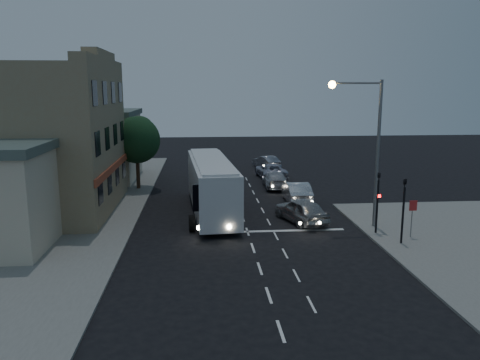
{
  "coord_description": "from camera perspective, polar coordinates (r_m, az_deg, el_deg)",
  "views": [
    {
      "loc": [
        -2.76,
        -25.28,
        8.56
      ],
      "look_at": [
        -0.01,
        7.27,
        2.2
      ],
      "focal_mm": 35.0,
      "sensor_mm": 36.0,
      "label": 1
    }
  ],
  "objects": [
    {
      "name": "ground",
      "position": [
        26.83,
        1.35,
        -7.59
      ],
      "size": [
        120.0,
        120.0,
        0.0
      ],
      "primitive_type": "plane",
      "color": "black"
    },
    {
      "name": "regulatory_sign",
      "position": [
        28.66,
        20.28,
        -3.74
      ],
      "size": [
        0.45,
        0.12,
        2.2
      ],
      "color": "slate",
      "rests_on": "sidewalk_near"
    },
    {
      "name": "main_building",
      "position": [
        35.28,
        -23.38,
        4.58
      ],
      "size": [
        10.12,
        12.0,
        11.0
      ],
      "color": "#867353",
      "rests_on": "sidewalk_far"
    },
    {
      "name": "sidewalk_far",
      "position": [
        35.84,
        -21.31,
        -3.47
      ],
      "size": [
        12.0,
        50.0,
        0.12
      ],
      "primitive_type": "cube",
      "color": "slate",
      "rests_on": "ground"
    },
    {
      "name": "car_extra",
      "position": [
        51.35,
        3.24,
        2.2
      ],
      "size": [
        2.82,
        4.53,
        1.41
      ],
      "primitive_type": "imported",
      "rotation": [
        0.0,
        0.0,
        3.48
      ],
      "color": "gray",
      "rests_on": "ground"
    },
    {
      "name": "low_building_north",
      "position": [
        46.82,
        -18.1,
        4.13
      ],
      "size": [
        9.4,
        9.4,
        6.5
      ],
      "color": "beige",
      "rests_on": "sidewalk_far"
    },
    {
      "name": "car_suv",
      "position": [
        30.79,
        7.48,
        -3.68
      ],
      "size": [
        3.23,
        5.03,
        1.59
      ],
      "primitive_type": "imported",
      "rotation": [
        0.0,
        0.0,
        3.46
      ],
      "color": "#9D9D9D",
      "rests_on": "ground"
    },
    {
      "name": "tour_bus",
      "position": [
        32.67,
        -3.54,
        -0.49
      ],
      "size": [
        3.46,
        12.54,
        3.8
      ],
      "rotation": [
        0.0,
        0.0,
        0.07
      ],
      "color": "silver",
      "rests_on": "ground"
    },
    {
      "name": "car_sedan_b",
      "position": [
        41.32,
        4.28,
        0.04
      ],
      "size": [
        2.14,
        4.97,
        1.42
      ],
      "primitive_type": "imported",
      "rotation": [
        0.0,
        0.0,
        3.11
      ],
      "color": "#A5A5AA",
      "rests_on": "ground"
    },
    {
      "name": "traffic_signal_side",
      "position": [
        27.2,
        19.33,
        -2.66
      ],
      "size": [
        0.18,
        0.15,
        4.1
      ],
      "color": "black",
      "rests_on": "sidewalk_near"
    },
    {
      "name": "car_sedan_c",
      "position": [
        45.88,
        3.77,
        1.15
      ],
      "size": [
        2.83,
        5.33,
        1.43
      ],
      "primitive_type": "imported",
      "rotation": [
        0.0,
        0.0,
        3.23
      ],
      "color": "#A1A1B2",
      "rests_on": "ground"
    },
    {
      "name": "traffic_signal_main",
      "position": [
        28.71,
        16.46,
        -1.79
      ],
      "size": [
        0.25,
        0.35,
        4.1
      ],
      "color": "black",
      "rests_on": "sidewalk_near"
    },
    {
      "name": "road_markings",
      "position": [
        30.12,
        3.11,
        -5.5
      ],
      "size": [
        8.0,
        30.55,
        0.01
      ],
      "color": "silver",
      "rests_on": "ground"
    },
    {
      "name": "streetlight",
      "position": [
        29.42,
        15.35,
        5.11
      ],
      "size": [
        3.32,
        0.44,
        9.0
      ],
      "color": "slate",
      "rests_on": "sidewalk_near"
    },
    {
      "name": "street_tree",
      "position": [
        40.87,
        -12.51,
        5.05
      ],
      "size": [
        4.0,
        4.0,
        6.2
      ],
      "color": "black",
      "rests_on": "sidewalk_far"
    },
    {
      "name": "car_sedan_a",
      "position": [
        36.04,
        6.92,
        -1.49
      ],
      "size": [
        1.83,
        4.92,
        1.61
      ],
      "primitive_type": "imported",
      "rotation": [
        0.0,
        0.0,
        3.12
      ],
      "color": "silver",
      "rests_on": "ground"
    }
  ]
}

